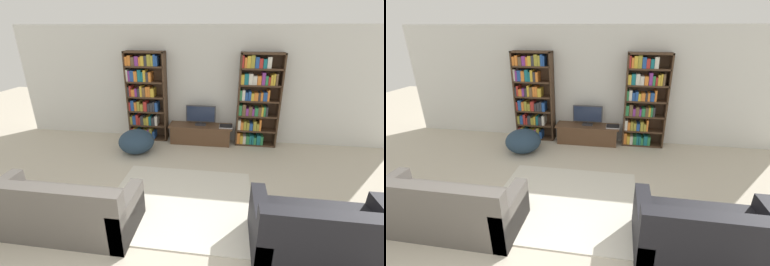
% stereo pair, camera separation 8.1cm
% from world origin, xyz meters
% --- Properties ---
extents(wall_back, '(8.80, 0.06, 2.60)m').
position_xyz_m(wall_back, '(0.00, 4.23, 1.30)').
color(wall_back, silver).
rests_on(wall_back, ground_plane).
extents(bookshelf_left, '(0.91, 0.30, 2.06)m').
position_xyz_m(bookshelf_left, '(-1.26, 4.05, 1.03)').
color(bookshelf_left, '#422D1E').
rests_on(bookshelf_left, ground_plane).
extents(bookshelf_right, '(0.91, 0.30, 2.06)m').
position_xyz_m(bookshelf_right, '(1.26, 4.05, 1.04)').
color(bookshelf_right, '#422D1E').
rests_on(bookshelf_right, ground_plane).
extents(tv_stand, '(1.45, 0.45, 0.44)m').
position_xyz_m(tv_stand, '(0.05, 3.95, 0.22)').
color(tv_stand, brown).
rests_on(tv_stand, ground_plane).
extents(television, '(0.68, 0.16, 0.46)m').
position_xyz_m(television, '(0.05, 3.97, 0.68)').
color(television, '#2D2D33').
rests_on(television, tv_stand).
extents(laptop, '(0.30, 0.26, 0.03)m').
position_xyz_m(laptop, '(0.64, 3.92, 0.45)').
color(laptop, '#B7B7BC').
rests_on(laptop, tv_stand).
extents(area_rug, '(2.22, 1.93, 0.02)m').
position_xyz_m(area_rug, '(-0.01, 1.65, 0.01)').
color(area_rug, beige).
rests_on(area_rug, ground_plane).
extents(couch_left_sectional, '(2.03, 0.83, 0.83)m').
position_xyz_m(couch_left_sectional, '(-1.48, 0.88, 0.28)').
color(couch_left_sectional, '#56514C').
rests_on(couch_left_sectional, ground_plane).
extents(couch_right_sofa, '(1.63, 0.92, 0.86)m').
position_xyz_m(couch_right_sofa, '(1.82, 0.88, 0.29)').
color(couch_right_sofa, black).
rests_on(couch_right_sofa, ground_plane).
extents(beanbag_ottoman, '(0.76, 0.76, 0.50)m').
position_xyz_m(beanbag_ottoman, '(-1.26, 3.25, 0.25)').
color(beanbag_ottoman, '#23384C').
rests_on(beanbag_ottoman, ground_plane).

